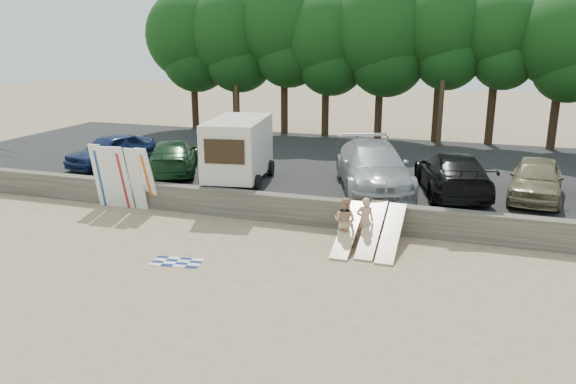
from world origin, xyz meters
name	(u,v)px	position (x,y,z in m)	size (l,w,h in m)	color
ground	(331,259)	(0.00, 0.00, 0.00)	(120.00, 120.00, 0.00)	tan
seawall	(352,215)	(0.00, 3.00, 0.50)	(44.00, 0.50, 1.00)	#6B6356
parking_lot	(386,172)	(0.00, 10.50, 0.35)	(44.00, 14.50, 0.70)	#282828
treeline	(394,34)	(-0.90, 17.56, 6.67)	(33.76, 6.08, 9.24)	#382616
utility_poles	(444,58)	(2.00, 16.00, 5.43)	(25.80, 0.26, 9.00)	#473321
box_trailer	(238,147)	(-5.25, 5.24, 2.17)	(2.86, 4.39, 2.62)	beige
car_0	(111,150)	(-12.08, 6.19, 1.44)	(1.76, 4.36, 1.49)	navy
car_1	(173,157)	(-8.67, 5.90, 1.42)	(2.03, 4.98, 1.45)	#123218
car_2	(373,167)	(0.17, 5.93, 1.60)	(2.52, 6.19, 1.80)	#9D9DA2
car_3	(452,173)	(3.15, 6.22, 1.50)	(2.24, 5.51, 1.60)	black
car_4	(536,179)	(6.13, 6.48, 1.45)	(1.78, 4.43, 1.51)	#807251
surfboard_upright_0	(100,175)	(-9.92, 2.42, 1.28)	(0.50, 0.06, 2.60)	white
surfboard_upright_1	(112,177)	(-9.33, 2.35, 1.27)	(0.50, 0.06, 2.60)	white
surfboard_upright_2	(123,178)	(-8.87, 2.40, 1.27)	(0.50, 0.06, 2.60)	white
surfboard_upright_3	(136,179)	(-8.27, 2.39, 1.27)	(0.50, 0.06, 2.60)	white
surfboard_upright_4	(148,179)	(-7.90, 2.61, 1.26)	(0.50, 0.06, 2.60)	white
surfboard_low_0	(348,229)	(0.23, 1.37, 0.55)	(0.56, 3.00, 0.07)	#CFB582
surfboard_low_1	(372,229)	(0.96, 1.55, 0.57)	(0.56, 3.00, 0.07)	#CFB582
surfboard_low_2	(391,232)	(1.60, 1.43, 0.56)	(0.56, 3.00, 0.07)	#CFB582
beachgoer_a	(365,221)	(0.70, 1.69, 0.78)	(0.57, 0.37, 1.56)	tan
beachgoer_b	(345,221)	(0.10, 1.39, 0.79)	(0.77, 0.60, 1.59)	tan
cooler	(344,235)	(-0.02, 1.80, 0.16)	(0.38, 0.30, 0.32)	green
gear_bag	(350,235)	(0.15, 2.00, 0.11)	(0.30, 0.25, 0.22)	#C94217
beach_towel	(177,262)	(-4.32, -1.68, 0.01)	(1.50, 1.50, 0.00)	white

